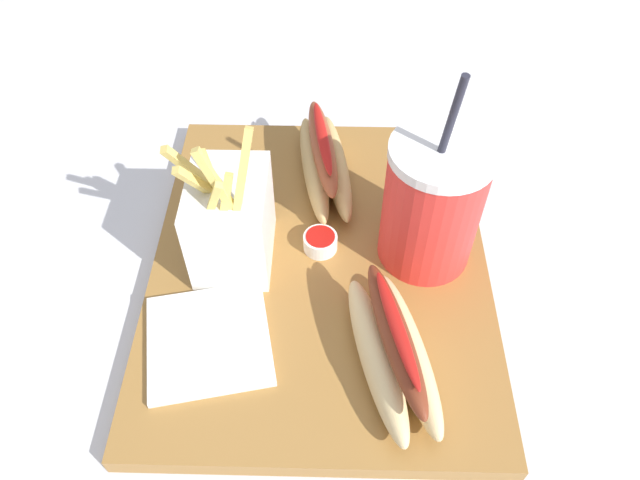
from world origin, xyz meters
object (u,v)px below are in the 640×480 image
at_px(soda_cup, 432,204).
at_px(ketchup_cup_2, 317,241).
at_px(fries_basket, 231,220).
at_px(hot_dog_2, 325,162).
at_px(hot_dog_1, 393,350).
at_px(napkin_stack, 209,340).
at_px(ketchup_cup_1, 428,170).
at_px(ketchup_cup_3, 224,183).

height_order(soda_cup, ketchup_cup_2, soda_cup).
bearing_deg(fries_basket, hot_dog_2, 141.65).
bearing_deg(hot_dog_1, napkin_stack, -96.56).
relative_size(ketchup_cup_1, napkin_stack, 0.30).
relative_size(fries_basket, ketchup_cup_3, 5.28).
height_order(hot_dog_1, napkin_stack, hot_dog_1).
height_order(soda_cup, hot_dog_1, soda_cup).
distance_m(ketchup_cup_1, ketchup_cup_3, 0.23).
relative_size(fries_basket, hot_dog_2, 0.96).
bearing_deg(hot_dog_2, hot_dog_1, 14.95).
bearing_deg(ketchup_cup_3, ketchup_cup_1, 96.65).
bearing_deg(fries_basket, ketchup_cup_1, 120.00).
distance_m(fries_basket, ketchup_cup_2, 0.09).
distance_m(ketchup_cup_2, ketchup_cup_3, 0.13).
bearing_deg(fries_basket, hot_dog_1, 50.99).
relative_size(soda_cup, ketchup_cup_3, 6.80).
height_order(ketchup_cup_3, napkin_stack, ketchup_cup_3).
distance_m(hot_dog_1, ketchup_cup_2, 0.15).
distance_m(hot_dog_2, napkin_stack, 0.24).
relative_size(hot_dog_1, ketchup_cup_3, 5.41).
bearing_deg(hot_dog_2, ketchup_cup_1, 93.36).
bearing_deg(hot_dog_1, hot_dog_2, -165.05).
height_order(hot_dog_1, hot_dog_2, same).
bearing_deg(soda_cup, ketchup_cup_3, -111.25).
bearing_deg(napkin_stack, hot_dog_1, 83.44).
distance_m(soda_cup, ketchup_cup_2, 0.12).
height_order(ketchup_cup_1, ketchup_cup_3, ketchup_cup_3).
bearing_deg(ketchup_cup_1, hot_dog_1, -12.77).
xyz_separation_m(ketchup_cup_1, napkin_stack, (0.22, -0.22, -0.01)).
relative_size(hot_dog_1, ketchup_cup_2, 4.96).
distance_m(hot_dog_1, napkin_stack, 0.17).
bearing_deg(ketchup_cup_1, ketchup_cup_2, -48.54).
bearing_deg(ketchup_cup_3, ketchup_cup_2, 52.36).
relative_size(fries_basket, hot_dog_1, 0.98).
height_order(soda_cup, hot_dog_2, soda_cup).
bearing_deg(hot_dog_2, fries_basket, -38.35).
xyz_separation_m(fries_basket, ketchup_cup_2, (-0.01, 0.08, -0.04)).
bearing_deg(hot_dog_2, soda_cup, 44.76).
bearing_deg(napkin_stack, fries_basket, 172.94).
xyz_separation_m(hot_dog_2, ketchup_cup_3, (0.02, -0.11, -0.02)).
height_order(soda_cup, ketchup_cup_3, soda_cup).
bearing_deg(soda_cup, ketchup_cup_1, 172.34).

